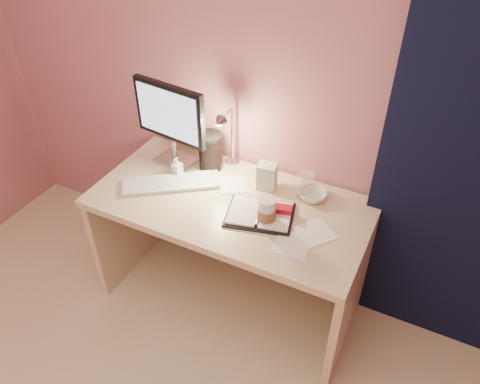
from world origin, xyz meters
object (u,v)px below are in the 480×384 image
at_px(lotion_bottle, 177,166).
at_px(dark_jar, 211,153).
at_px(keyboard, 171,183).
at_px(desk_lamp, 223,135).
at_px(bowl, 313,195).
at_px(planner, 262,214).
at_px(desk, 237,225).
at_px(monitor, 171,117).
at_px(product_box, 267,176).
at_px(coffee_cup, 267,212).
at_px(clear_cup, 305,185).

distance_m(lotion_bottle, dark_jar, 0.20).
bearing_deg(keyboard, desk_lamp, 15.75).
height_order(bowl, dark_jar, dark_jar).
xyz_separation_m(keyboard, planner, (0.53, -0.01, 0.00)).
height_order(desk, keyboard, keyboard).
distance_m(monitor, lotion_bottle, 0.26).
xyz_separation_m(desk, monitor, (-0.44, 0.10, 0.51)).
bearing_deg(product_box, planner, -80.62).
bearing_deg(desk, keyboard, -164.83).
xyz_separation_m(monitor, dark_jar, (0.20, 0.04, -0.19)).
bearing_deg(bowl, keyboard, -162.71).
relative_size(monitor, desk_lamp, 1.29).
xyz_separation_m(lotion_bottle, desk_lamp, (0.21, 0.14, 0.17)).
relative_size(keyboard, planner, 1.36).
height_order(dark_jar, product_box, dark_jar).
distance_m(planner, coffee_cup, 0.07).
xyz_separation_m(monitor, lotion_bottle, (0.08, -0.10, -0.23)).
bearing_deg(dark_jar, clear_cup, -2.01).
bearing_deg(desk, planner, -29.11).
xyz_separation_m(dark_jar, product_box, (0.35, -0.04, -0.02)).
bearing_deg(lotion_bottle, dark_jar, 48.74).
distance_m(monitor, planner, 0.71).
bearing_deg(product_box, desk_lamp, 164.74).
distance_m(keyboard, lotion_bottle, 0.11).
height_order(bowl, product_box, product_box).
distance_m(monitor, clear_cup, 0.79).
height_order(coffee_cup, product_box, product_box).
bearing_deg(bowl, clear_cup, 179.62).
relative_size(desk, bowl, 9.94).
relative_size(keyboard, bowl, 3.56).
bearing_deg(lotion_bottle, monitor, 127.71).
distance_m(desk, lotion_bottle, 0.45).
distance_m(desk, monitor, 0.68).
height_order(desk, product_box, product_box).
xyz_separation_m(clear_cup, lotion_bottle, (-0.68, -0.12, -0.02)).
bearing_deg(keyboard, bowl, -17.75).
relative_size(monitor, keyboard, 0.94).
bearing_deg(lotion_bottle, bowl, 9.76).
height_order(lotion_bottle, desk_lamp, desk_lamp).
bearing_deg(dark_jar, desk, -32.47).
distance_m(desk, product_box, 0.34).
height_order(clear_cup, dark_jar, dark_jar).
xyz_separation_m(lotion_bottle, dark_jar, (0.13, 0.14, 0.04)).
bearing_deg(coffee_cup, dark_jar, 148.08).
bearing_deg(lotion_bottle, desk, -0.48).
xyz_separation_m(product_box, desk_lamp, (-0.27, 0.03, 0.16)).
distance_m(desk, coffee_cup, 0.40).
bearing_deg(dark_jar, monitor, -168.11).
xyz_separation_m(desk, clear_cup, (0.32, 0.13, 0.30)).
bearing_deg(monitor, clear_cup, 9.14).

